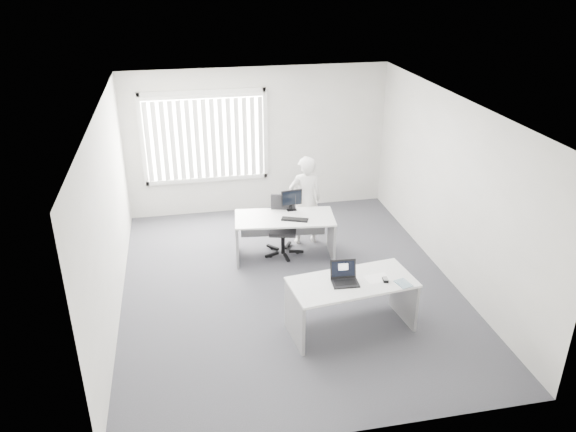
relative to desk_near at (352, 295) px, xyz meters
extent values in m
plane|color=#58575F|center=(-0.60, 1.23, -0.54)|extent=(6.00, 6.00, 0.00)
cube|color=silver|center=(-0.60, 4.23, 0.86)|extent=(5.00, 0.02, 2.80)
cube|color=silver|center=(-0.60, -1.77, 0.86)|extent=(5.00, 0.02, 2.80)
cube|color=silver|center=(-3.10, 1.23, 0.86)|extent=(0.02, 6.00, 2.80)
cube|color=silver|center=(1.90, 1.23, 0.86)|extent=(0.02, 6.00, 2.80)
cube|color=white|center=(-0.60, 1.23, 2.26)|extent=(5.00, 6.00, 0.02)
cube|color=silver|center=(-1.60, 4.19, 1.01)|extent=(2.32, 0.06, 1.76)
cube|color=silver|center=(0.00, 0.00, 0.19)|extent=(1.72, 0.96, 0.03)
cube|color=gray|center=(-0.79, -0.10, -0.18)|extent=(0.13, 0.71, 0.72)
cube|color=gray|center=(0.79, 0.10, -0.18)|extent=(0.13, 0.71, 0.72)
cube|color=silver|center=(-0.48, 2.15, 0.18)|extent=(1.69, 0.94, 0.03)
cube|color=gray|center=(-1.27, 2.24, -0.19)|extent=(0.12, 0.70, 0.71)
cube|color=gray|center=(0.30, 2.06, -0.19)|extent=(0.12, 0.70, 0.71)
cylinder|color=black|center=(-0.49, 2.27, -0.50)|extent=(0.69, 0.69, 0.08)
cylinder|color=black|center=(-0.49, 2.27, -0.32)|extent=(0.07, 0.07, 0.44)
cube|color=black|center=(-0.49, 2.27, -0.10)|extent=(0.53, 0.53, 0.07)
cube|color=black|center=(-0.44, 2.46, 0.20)|extent=(0.42, 0.15, 0.52)
imported|color=silver|center=(-0.03, 2.62, 0.26)|extent=(0.61, 0.42, 1.59)
cube|color=white|center=(0.35, 0.01, 0.21)|extent=(0.34, 0.26, 0.00)
cube|color=silver|center=(0.63, -0.19, 0.21)|extent=(0.21, 0.26, 0.01)
cube|color=black|center=(-0.34, 2.01, 0.21)|extent=(0.45, 0.29, 0.02)
camera|label=1|loc=(-2.07, -6.00, 4.07)|focal=35.00mm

